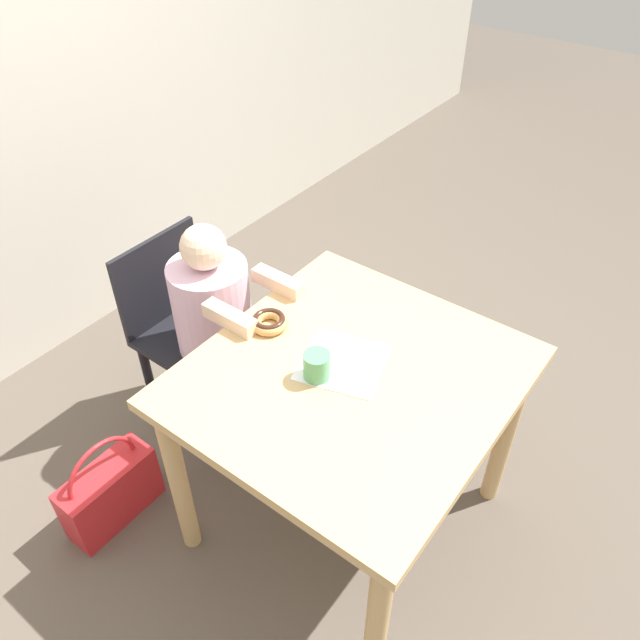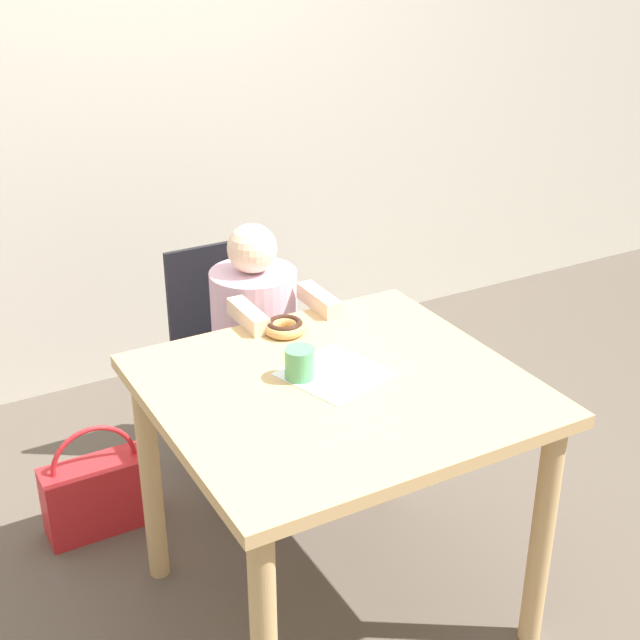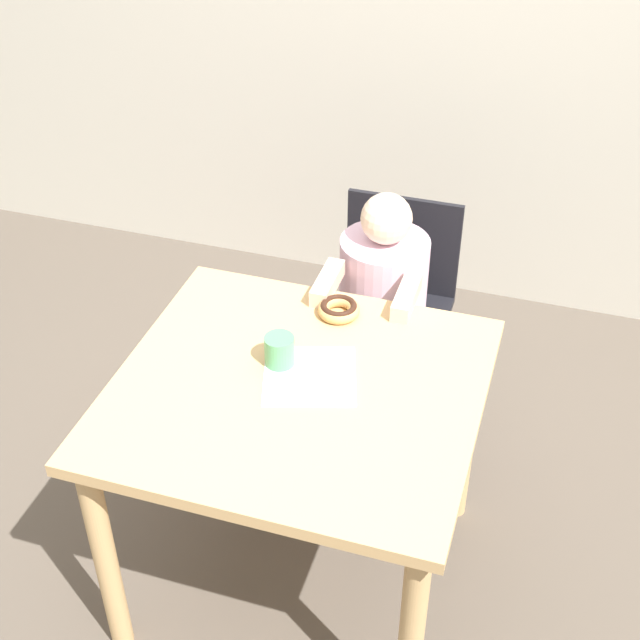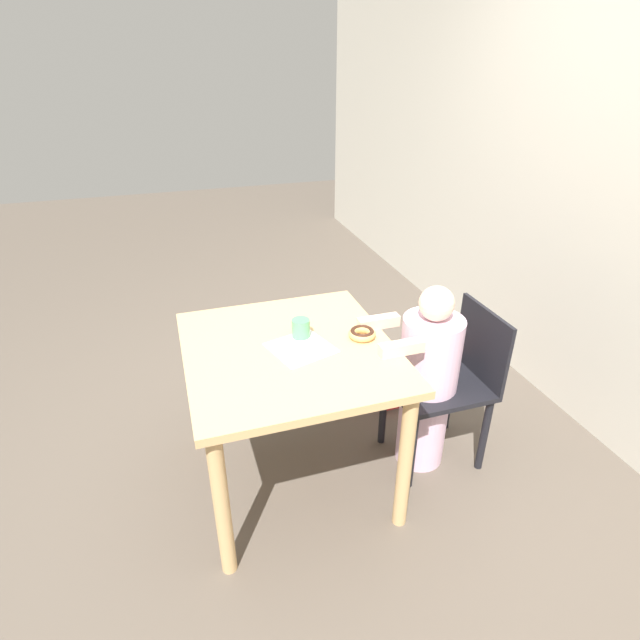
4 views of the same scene
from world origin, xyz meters
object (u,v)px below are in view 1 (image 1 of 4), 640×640
at_px(donut, 269,321).
at_px(cup, 317,366).
at_px(chair, 196,334).
at_px(child_figure, 217,340).
at_px(handbag, 110,491).

relative_size(donut, cup, 1.40).
relative_size(chair, child_figure, 0.84).
relative_size(child_figure, donut, 8.03).
bearing_deg(chair, handbag, -170.80).
height_order(chair, child_figure, child_figure).
height_order(donut, cup, cup).
relative_size(handbag, cup, 4.50).
xyz_separation_m(chair, handbag, (-0.55, -0.09, -0.29)).
bearing_deg(child_figure, chair, 90.00).
xyz_separation_m(child_figure, donut, (-0.05, -0.31, 0.29)).
bearing_deg(handbag, cup, -54.94).
bearing_deg(handbag, child_figure, -3.03).
relative_size(donut, handbag, 0.31).
xyz_separation_m(chair, donut, (-0.05, -0.43, 0.32)).
xyz_separation_m(handbag, cup, (0.42, -0.59, 0.64)).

